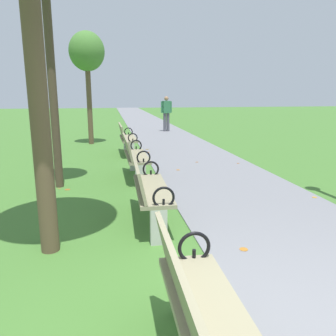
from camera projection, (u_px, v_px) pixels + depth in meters
paved_walkway at (148, 124)px, 19.69m from camera, size 2.59×44.00×0.02m
park_bench_1 at (206, 324)px, 1.94m from camera, size 0.49×1.61×0.90m
park_bench_2 at (148, 189)px, 4.68m from camera, size 0.51×1.61×0.90m
park_bench_3 at (134, 156)px, 7.10m from camera, size 0.49×1.60×0.90m
park_bench_4 at (127, 138)px, 9.86m from camera, size 0.50×1.61×0.90m
tree_3 at (87, 54)px, 11.35m from camera, size 1.20×1.20×3.84m
pedestrian_walking at (166, 112)px, 15.62m from camera, size 0.53×0.26×1.62m
scattered_leaves at (157, 178)px, 7.17m from camera, size 4.56×8.52×0.02m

